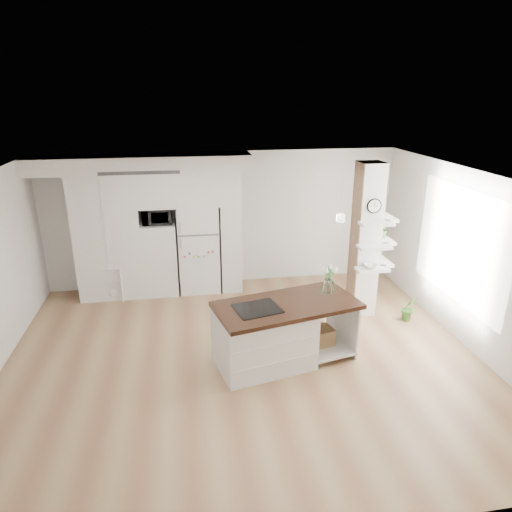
{
  "coord_description": "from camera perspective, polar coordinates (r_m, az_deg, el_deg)",
  "views": [
    {
      "loc": [
        -0.76,
        -5.87,
        3.79
      ],
      "look_at": [
        0.33,
        0.9,
        1.3
      ],
      "focal_mm": 32.0,
      "sensor_mm": 36.0,
      "label": 1
    }
  ],
  "objects": [
    {
      "name": "floor",
      "position": [
        7.03,
        -1.54,
        -12.66
      ],
      "size": [
        7.0,
        6.0,
        0.01
      ],
      "primitive_type": "cube",
      "color": "#A58559",
      "rests_on": "ground"
    },
    {
      "name": "bookshelf",
      "position": [
        9.18,
        -17.69,
        -3.38
      ],
      "size": [
        0.61,
        0.42,
        0.67
      ],
      "rotation": [
        0.0,
        0.0,
        -0.17
      ],
      "color": "silver",
      "rests_on": "floor"
    },
    {
      "name": "floor_plant_a",
      "position": [
        8.41,
        18.54,
        -6.18
      ],
      "size": [
        0.26,
        0.22,
        0.46
      ],
      "primitive_type": "imported",
      "rotation": [
        0.0,
        0.0,
        0.05
      ],
      "color": "#438334",
      "rests_on": "floor"
    },
    {
      "name": "pendant_light",
      "position": [
        6.71,
        12.69,
        5.09
      ],
      "size": [
        0.12,
        0.12,
        0.1
      ],
      "primitive_type": "cylinder",
      "color": "white",
      "rests_on": "room"
    },
    {
      "name": "cabinet_wall",
      "position": [
        8.87,
        -13.35,
        4.51
      ],
      "size": [
        4.0,
        0.71,
        2.7
      ],
      "color": "silver",
      "rests_on": "floor"
    },
    {
      "name": "refrigerator",
      "position": [
        9.04,
        -7.19,
        1.01
      ],
      "size": [
        0.78,
        0.69,
        1.75
      ],
      "color": "white",
      "rests_on": "floor"
    },
    {
      "name": "kitchen_island",
      "position": [
        6.69,
        1.97,
        -9.68
      ],
      "size": [
        2.22,
        1.42,
        1.49
      ],
      "rotation": [
        0.0,
        0.0,
        0.23
      ],
      "color": "silver",
      "rests_on": "floor"
    },
    {
      "name": "shelf_plant",
      "position": [
        8.25,
        15.52,
        3.3
      ],
      "size": [
        0.27,
        0.23,
        0.3
      ],
      "primitive_type": "imported",
      "color": "#438334",
      "rests_on": "column"
    },
    {
      "name": "column",
      "position": [
        8.05,
        14.26,
        1.72
      ],
      "size": [
        0.69,
        0.9,
        2.7
      ],
      "color": "silver",
      "rests_on": "floor"
    },
    {
      "name": "room",
      "position": [
        6.23,
        -1.7,
        1.87
      ],
      "size": [
        7.04,
        6.04,
        2.72
      ],
      "color": "white",
      "rests_on": "ground"
    },
    {
      "name": "window",
      "position": [
        7.83,
        24.15,
        1.18
      ],
      "size": [
        0.0,
        2.4,
        2.4
      ],
      "primitive_type": "plane",
      "rotation": [
        1.57,
        0.0,
        -1.57
      ],
      "color": "white",
      "rests_on": "room"
    },
    {
      "name": "microwave",
      "position": [
        8.79,
        -12.27,
        4.91
      ],
      "size": [
        0.54,
        0.37,
        0.3
      ],
      "primitive_type": "imported",
      "color": "#2D2D2D",
      "rests_on": "cabinet_wall"
    },
    {
      "name": "decor_bowl",
      "position": [
        7.94,
        14.17,
        -1.22
      ],
      "size": [
        0.22,
        0.22,
        0.05
      ],
      "primitive_type": "imported",
      "color": "white",
      "rests_on": "column"
    },
    {
      "name": "floor_plant_b",
      "position": [
        9.32,
        9.11,
        -2.86
      ],
      "size": [
        0.24,
        0.24,
        0.42
      ],
      "primitive_type": "imported",
      "rotation": [
        0.0,
        0.0,
        0.02
      ],
      "color": "#438334",
      "rests_on": "floor"
    }
  ]
}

